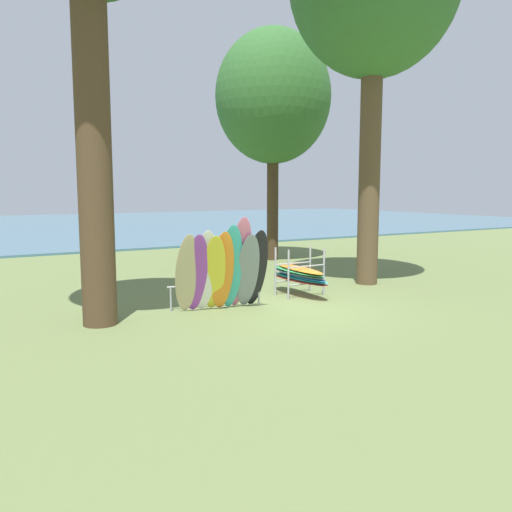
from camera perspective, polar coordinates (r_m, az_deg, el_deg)
name	(u,v)px	position (r m, az deg, el deg)	size (l,w,h in m)	color
ground_plane	(288,309)	(12.18, 3.52, -5.74)	(80.00, 80.00, 0.00)	olive
lake_water	(52,226)	(41.67, -21.19, 3.03)	(80.00, 36.00, 0.10)	#477084
tree_mid_behind	(273,97)	(20.74, 1.85, 16.73)	(4.35, 4.35, 8.70)	#42301E
leaning_board_pile	(223,270)	(11.82, -3.61, -1.54)	(2.27, 1.21, 2.15)	#C6B289
board_storage_rack	(299,274)	(13.66, 4.71, -1.98)	(1.15, 2.13, 1.25)	#9EA0A5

